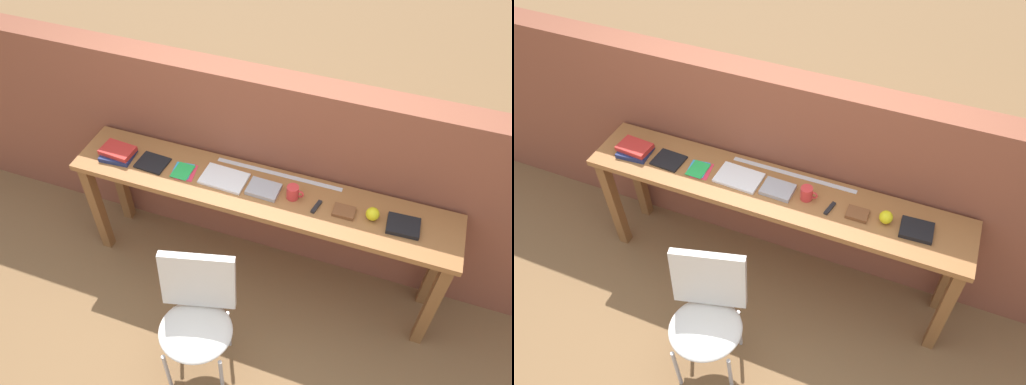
{
  "view_description": "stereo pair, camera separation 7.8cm",
  "coord_description": "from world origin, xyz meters",
  "views": [
    {
      "loc": [
        0.72,
        -1.75,
        3.13
      ],
      "look_at": [
        0.0,
        0.25,
        0.9
      ],
      "focal_mm": 35.0,
      "sensor_mm": 36.0,
      "label": 1
    },
    {
      "loc": [
        0.79,
        -1.72,
        3.13
      ],
      "look_at": [
        0.0,
        0.25,
        0.9
      ],
      "focal_mm": 35.0,
      "sensor_mm": 36.0,
      "label": 2
    }
  ],
  "objects": [
    {
      "name": "chair_white_moulded",
      "position": [
        -0.12,
        -0.46,
        0.53
      ],
      "size": [
        0.54,
        0.55,
        0.89
      ],
      "color": "silver",
      "rests_on": "ground"
    },
    {
      "name": "book_open_centre",
      "position": [
        -0.24,
        0.31,
        0.89
      ],
      "size": [
        0.3,
        0.2,
        0.02
      ],
      "primitive_type": "cube",
      "rotation": [
        0.0,
        0.0,
        -0.04
      ],
      "color": "white",
      "rests_on": "sideboard"
    },
    {
      "name": "magazine_cycling",
      "position": [
        -0.74,
        0.28,
        0.89
      ],
      "size": [
        0.21,
        0.17,
        0.01
      ],
      "primitive_type": "cube",
      "rotation": [
        0.0,
        0.0,
        -0.06
      ],
      "color": "black",
      "rests_on": "sideboard"
    },
    {
      "name": "ground_plane",
      "position": [
        0.0,
        0.0,
        0.0
      ],
      "size": [
        40.0,
        40.0,
        0.0
      ],
      "primitive_type": "plane",
      "color": "brown"
    },
    {
      "name": "book_stack_leftmost",
      "position": [
        -0.99,
        0.27,
        0.91
      ],
      "size": [
        0.23,
        0.18,
        0.06
      ],
      "color": "navy",
      "rests_on": "sideboard"
    },
    {
      "name": "ruler_metal_back_edge",
      "position": [
        0.08,
        0.47,
        0.88
      ],
      "size": [
        0.84,
        0.03,
        0.0
      ],
      "primitive_type": "cube",
      "color": "silver",
      "rests_on": "sideboard"
    },
    {
      "name": "pamphlet_pile_colourful",
      "position": [
        -0.51,
        0.28,
        0.88
      ],
      "size": [
        0.17,
        0.17,
        0.01
      ],
      "color": "#E5334C",
      "rests_on": "sideboard"
    },
    {
      "name": "book_repair_rightmost",
      "position": [
        0.9,
        0.29,
        0.89
      ],
      "size": [
        0.2,
        0.16,
        0.03
      ],
      "primitive_type": "cube",
      "rotation": [
        0.0,
        0.0,
        0.05
      ],
      "color": "black",
      "rests_on": "sideboard"
    },
    {
      "name": "mug",
      "position": [
        0.22,
        0.31,
        0.92
      ],
      "size": [
        0.11,
        0.08,
        0.09
      ],
      "color": "red",
      "rests_on": "sideboard"
    },
    {
      "name": "leather_journal_brown",
      "position": [
        0.55,
        0.29,
        0.89
      ],
      "size": [
        0.13,
        0.1,
        0.02
      ],
      "primitive_type": "cube",
      "rotation": [
        0.0,
        0.0,
        0.01
      ],
      "color": "brown",
      "rests_on": "sideboard"
    },
    {
      "name": "brick_wall_back",
      "position": [
        0.0,
        0.64,
        0.74
      ],
      "size": [
        6.0,
        0.2,
        1.49
      ],
      "primitive_type": "cube",
      "color": "brown",
      "rests_on": "ground"
    },
    {
      "name": "book_grey_hardcover",
      "position": [
        0.03,
        0.3,
        0.89
      ],
      "size": [
        0.2,
        0.15,
        0.03
      ],
      "primitive_type": "cube",
      "rotation": [
        0.0,
        0.0,
        -0.03
      ],
      "color": "#9E9EA3",
      "rests_on": "sideboard"
    },
    {
      "name": "sideboard",
      "position": [
        0.0,
        0.3,
        0.74
      ],
      "size": [
        2.5,
        0.44,
        0.88
      ],
      "color": "#996033",
      "rests_on": "ground"
    },
    {
      "name": "sports_ball_small",
      "position": [
        0.71,
        0.3,
        0.92
      ],
      "size": [
        0.08,
        0.08,
        0.08
      ],
      "primitive_type": "sphere",
      "color": "yellow",
      "rests_on": "sideboard"
    },
    {
      "name": "multitool_folded",
      "position": [
        0.38,
        0.27,
        0.89
      ],
      "size": [
        0.05,
        0.11,
        0.02
      ],
      "primitive_type": "cube",
      "rotation": [
        0.0,
        0.0,
        -0.22
      ],
      "color": "black",
      "rests_on": "sideboard"
    }
  ]
}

